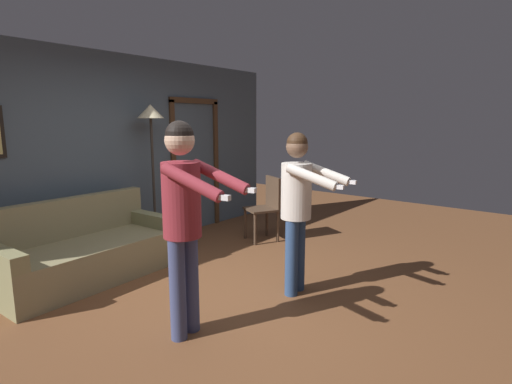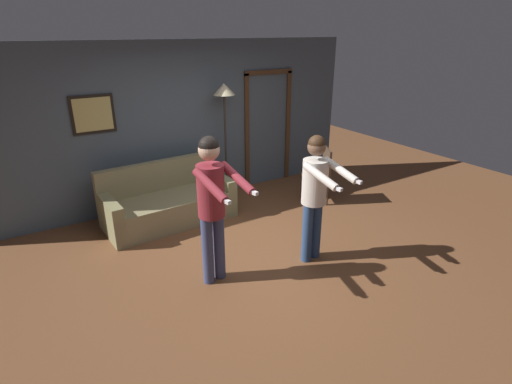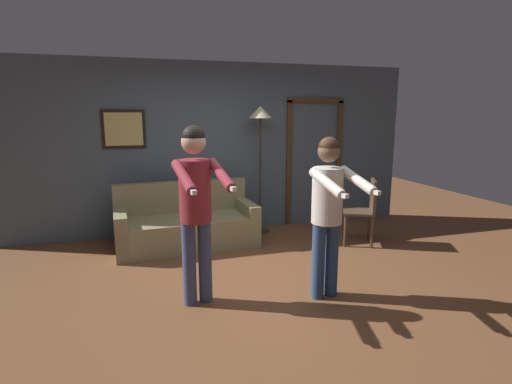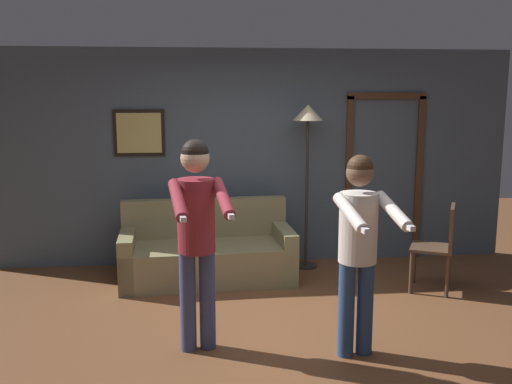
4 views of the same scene
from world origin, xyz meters
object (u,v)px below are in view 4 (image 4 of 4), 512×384
couch (207,255)px  person_standing_left (197,225)px  person_standing_right (359,238)px  torchiere_lamp (308,131)px  dining_chair_distant (440,243)px

couch → person_standing_left: (-0.10, -1.79, 0.77)m
couch → person_standing_right: person_standing_right is taller
torchiere_lamp → person_standing_right: (-0.04, -2.37, -0.67)m
person_standing_left → torchiere_lamp: bearing=58.9°
person_standing_right → dining_chair_distant: bearing=47.1°
torchiere_lamp → person_standing_right: size_ratio=1.20×
person_standing_left → couch: bearing=86.8°
dining_chair_distant → couch: bearing=165.3°
person_standing_left → dining_chair_distant: (2.53, 1.15, -0.52)m
person_standing_right → dining_chair_distant: 1.94m
couch → person_standing_right: bearing=-60.4°
couch → dining_chair_distant: bearing=-14.7°
torchiere_lamp → couch: bearing=-163.6°
person_standing_left → dining_chair_distant: bearing=24.4°
couch → person_standing_left: person_standing_left is taller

